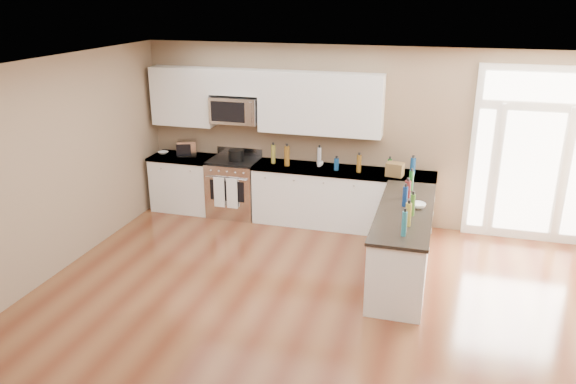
% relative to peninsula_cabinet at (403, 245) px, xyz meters
% --- Properties ---
extents(ground, '(8.00, 8.00, 0.00)m').
position_rel_peninsula_cabinet_xyz_m(ground, '(-0.93, -2.24, -0.43)').
color(ground, '#5C2C1A').
extents(room_shell, '(8.00, 8.00, 8.00)m').
position_rel_peninsula_cabinet_xyz_m(room_shell, '(-0.93, -2.24, 1.27)').
color(room_shell, '#887156').
rests_on(room_shell, ground).
extents(back_cabinet_left, '(1.10, 0.66, 0.94)m').
position_rel_peninsula_cabinet_xyz_m(back_cabinet_left, '(-3.80, 1.45, 0.00)').
color(back_cabinet_left, white).
rests_on(back_cabinet_left, ground).
extents(back_cabinet_right, '(2.85, 0.66, 0.94)m').
position_rel_peninsula_cabinet_xyz_m(back_cabinet_right, '(-1.08, 1.45, 0.00)').
color(back_cabinet_right, white).
rests_on(back_cabinet_right, ground).
extents(peninsula_cabinet, '(0.69, 2.32, 0.94)m').
position_rel_peninsula_cabinet_xyz_m(peninsula_cabinet, '(0.00, 0.00, 0.00)').
color(peninsula_cabinet, white).
rests_on(peninsula_cabinet, ground).
extents(upper_cabinet_left, '(1.04, 0.33, 0.95)m').
position_rel_peninsula_cabinet_xyz_m(upper_cabinet_left, '(-3.81, 1.59, 1.49)').
color(upper_cabinet_left, white).
rests_on(upper_cabinet_left, room_shell).
extents(upper_cabinet_right, '(1.94, 0.33, 0.95)m').
position_rel_peninsula_cabinet_xyz_m(upper_cabinet_right, '(-1.50, 1.59, 1.49)').
color(upper_cabinet_right, white).
rests_on(upper_cabinet_right, room_shell).
extents(upper_cabinet_short, '(0.82, 0.33, 0.40)m').
position_rel_peninsula_cabinet_xyz_m(upper_cabinet_short, '(-2.88, 1.59, 1.77)').
color(upper_cabinet_short, white).
rests_on(upper_cabinet_short, room_shell).
extents(microwave, '(0.78, 0.41, 0.42)m').
position_rel_peninsula_cabinet_xyz_m(microwave, '(-2.88, 1.56, 1.33)').
color(microwave, silver).
rests_on(microwave, room_shell).
extents(entry_door, '(1.70, 0.10, 2.60)m').
position_rel_peninsula_cabinet_xyz_m(entry_door, '(1.62, 1.71, 0.87)').
color(entry_door, white).
rests_on(entry_door, ground).
extents(kitchen_range, '(0.80, 0.71, 1.08)m').
position_rel_peninsula_cabinet_xyz_m(kitchen_range, '(-2.90, 1.45, 0.04)').
color(kitchen_range, silver).
rests_on(kitchen_range, ground).
extents(stockpot, '(0.26, 0.26, 0.19)m').
position_rel_peninsula_cabinet_xyz_m(stockpot, '(-2.84, 1.43, 0.61)').
color(stockpot, black).
rests_on(stockpot, kitchen_range).
extents(toaster_oven, '(0.38, 0.34, 0.26)m').
position_rel_peninsula_cabinet_xyz_m(toaster_oven, '(-3.75, 1.50, 0.64)').
color(toaster_oven, silver).
rests_on(toaster_oven, back_cabinet_left).
extents(cardboard_box, '(0.28, 0.22, 0.20)m').
position_rel_peninsula_cabinet_xyz_m(cardboard_box, '(-0.27, 1.35, 0.61)').
color(cardboard_box, brown).
rests_on(cardboard_box, back_cabinet_right).
extents(bowl_left, '(0.21, 0.21, 0.04)m').
position_rel_peninsula_cabinet_xyz_m(bowl_left, '(-4.20, 1.49, 0.53)').
color(bowl_left, white).
rests_on(bowl_left, back_cabinet_left).
extents(bowl_peninsula, '(0.22, 0.22, 0.06)m').
position_rel_peninsula_cabinet_xyz_m(bowl_peninsula, '(0.15, 0.10, 0.54)').
color(bowl_peninsula, white).
rests_on(bowl_peninsula, peninsula_cabinet).
extents(cup_counter, '(0.11, 0.11, 0.08)m').
position_rel_peninsula_cabinet_xyz_m(cup_counter, '(-1.47, 1.53, 0.55)').
color(cup_counter, white).
rests_on(cup_counter, back_cabinet_right).
extents(counter_bottles, '(2.38, 2.45, 0.32)m').
position_rel_peninsula_cabinet_xyz_m(counter_bottles, '(-0.70, 0.82, 0.64)').
color(counter_bottles, '#19591E').
rests_on(counter_bottles, back_cabinet_right).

